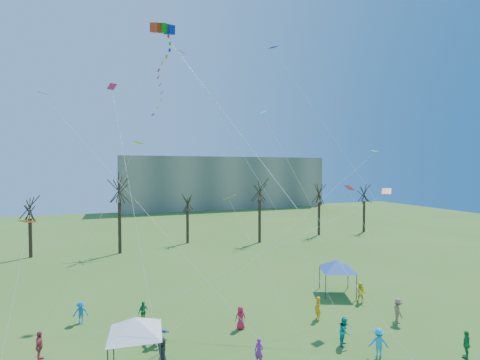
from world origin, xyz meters
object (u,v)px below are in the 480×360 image
object	(u,v)px
canopy_tent_blue	(337,265)
big_box_kite	(165,77)
canopy_tent_white	(135,325)
distant_building	(224,182)

from	to	relation	value
canopy_tent_blue	big_box_kite	bearing A→B (deg)	-172.59
big_box_kite	canopy_tent_white	world-z (taller)	big_box_kite
distant_building	big_box_kite	world-z (taller)	big_box_kite
canopy_tent_white	big_box_kite	bearing A→B (deg)	58.34
distant_building	canopy_tent_blue	bearing A→B (deg)	-98.89
big_box_kite	canopy_tent_blue	bearing A→B (deg)	7.41
distant_building	big_box_kite	size ratio (longest dim) A/B	2.31
big_box_kite	canopy_tent_blue	world-z (taller)	big_box_kite
big_box_kite	distant_building	bearing A→B (deg)	69.55
distant_building	big_box_kite	distance (m)	77.83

